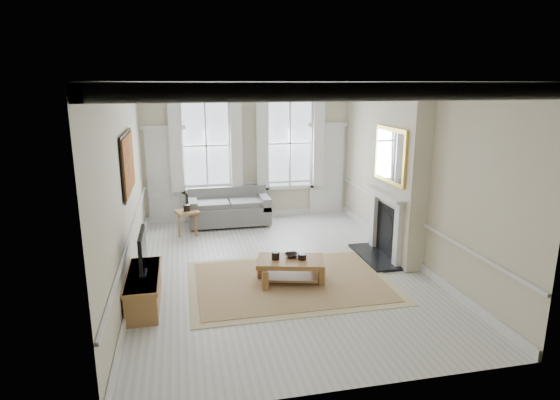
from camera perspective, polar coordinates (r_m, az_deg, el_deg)
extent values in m
plane|color=#B7B5AD|center=(8.81, -0.22, -8.49)|extent=(7.20, 7.20, 0.00)
plane|color=white|center=(8.13, -0.24, 14.20)|extent=(7.20, 7.20, 0.00)
plane|color=beige|center=(11.80, -3.86, 5.86)|extent=(5.20, 0.00, 5.20)
plane|color=beige|center=(8.19, -18.34, 1.49)|extent=(0.00, 7.20, 7.20)
plane|color=beige|center=(9.19, 15.86, 2.99)|extent=(0.00, 7.20, 7.20)
cube|color=silver|center=(11.74, -13.74, 2.72)|extent=(0.90, 0.08, 2.30)
cube|color=silver|center=(12.31, 5.71, 3.58)|extent=(0.90, 0.08, 2.30)
cube|color=#C16B21|center=(8.41, -18.05, 4.27)|extent=(0.05, 1.66, 1.06)
cube|color=beige|center=(9.29, 14.33, 3.20)|extent=(0.35, 1.70, 3.38)
cube|color=black|center=(9.56, 11.42, -6.77)|extent=(0.55, 1.50, 0.05)
cube|color=silver|center=(8.99, 14.15, -4.56)|extent=(0.10, 0.18, 1.15)
cube|color=silver|center=(9.94, 11.38, -2.61)|extent=(0.10, 0.18, 1.15)
cube|color=silver|center=(9.25, 12.65, 0.72)|extent=(0.20, 1.45, 0.06)
cube|color=black|center=(9.49, 12.93, -3.66)|extent=(0.02, 0.92, 1.00)
cube|color=gold|center=(9.14, 13.25, 5.32)|extent=(0.06, 1.26, 1.06)
cube|color=#61615F|center=(11.49, -6.19, -1.66)|extent=(1.94, 0.94, 0.44)
cube|color=#61615F|center=(11.76, -6.43, 0.61)|extent=(1.94, 0.20, 0.44)
cube|color=#61615F|center=(11.38, -10.58, -0.63)|extent=(0.20, 0.94, 0.30)
cube|color=#61615F|center=(11.54, -1.94, -0.18)|extent=(0.20, 0.94, 0.30)
cylinder|color=brown|center=(11.18, -10.30, -3.55)|extent=(0.06, 0.06, 0.08)
cylinder|color=brown|center=(12.00, -2.31, -2.09)|extent=(0.06, 0.06, 0.08)
cube|color=brown|center=(10.84, -11.28, -1.45)|extent=(0.58, 0.58, 0.06)
cube|color=brown|center=(10.75, -12.14, -3.19)|extent=(0.05, 0.05, 0.50)
cube|color=brown|center=(10.75, -10.24, -3.09)|extent=(0.05, 0.05, 0.50)
cube|color=brown|center=(11.09, -12.16, -2.65)|extent=(0.05, 0.05, 0.50)
cube|color=brown|center=(11.09, -10.31, -2.55)|extent=(0.05, 0.05, 0.50)
cube|color=olive|center=(8.29, 1.24, -9.91)|extent=(3.50, 2.60, 0.02)
cube|color=brown|center=(8.15, 1.26, -7.50)|extent=(1.27, 0.93, 0.08)
cube|color=brown|center=(7.93, -1.71, -9.80)|extent=(0.10, 0.10, 0.35)
cube|color=brown|center=(8.14, 4.89, -9.20)|extent=(0.10, 0.10, 0.35)
cube|color=brown|center=(8.35, -2.29, -8.53)|extent=(0.10, 0.10, 0.35)
cube|color=brown|center=(8.55, 3.98, -8.01)|extent=(0.10, 0.10, 0.35)
cylinder|color=black|center=(8.10, -0.55, -6.79)|extent=(0.14, 0.14, 0.14)
cylinder|color=black|center=(8.12, 2.73, -6.91)|extent=(0.14, 0.14, 0.10)
imported|color=black|center=(8.23, 1.44, -6.77)|extent=(0.26, 0.26, 0.06)
cube|color=brown|center=(7.71, -16.25, -10.43)|extent=(0.46, 1.44, 0.52)
cube|color=black|center=(7.61, -16.24, -8.55)|extent=(0.08, 0.30, 0.03)
cube|color=black|center=(7.47, -16.45, -5.78)|extent=(0.05, 0.90, 0.55)
cube|color=black|center=(7.47, -16.22, -5.77)|extent=(0.01, 0.83, 0.49)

